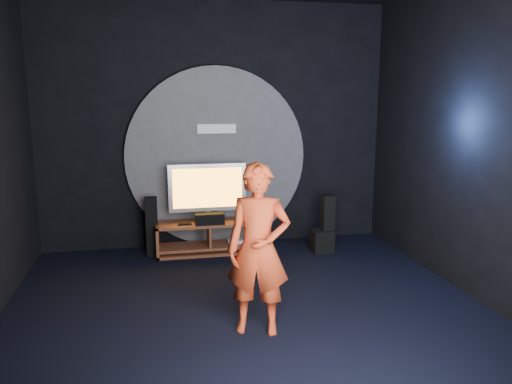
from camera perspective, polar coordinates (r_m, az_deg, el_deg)
floor at (r=5.28m, az=-0.88°, el=-13.60°), size 5.00×5.00×0.00m
back_wall at (r=7.28m, az=-4.64°, el=7.51°), size 5.00×0.04×3.50m
front_wall at (r=2.43m, az=10.13°, el=-0.06°), size 5.00×0.04×3.50m
right_wall at (r=5.82m, az=24.15°, el=5.65°), size 0.04×5.00×3.50m
wall_disc_panel at (r=7.27m, az=-4.53°, el=3.95°), size 2.60×0.11×2.60m
media_console at (r=7.09m, az=-5.35°, el=-5.39°), size 1.47×0.45×0.45m
tv at (r=6.99m, az=-5.57°, el=0.25°), size 1.08×0.22×0.81m
center_speaker at (r=6.86m, az=-5.32°, el=-3.09°), size 0.40×0.15×0.15m
remote at (r=6.88m, az=-8.12°, el=-3.68°), size 0.18×0.05×0.02m
tower_speaker_left at (r=7.05m, az=-11.81°, el=-3.88°), size 0.16×0.18×0.82m
tower_speaker_right at (r=7.14m, az=8.16°, el=-3.56°), size 0.16×0.18×0.82m
subwoofer at (r=7.18m, az=7.54°, el=-5.52°), size 0.29×0.29×0.32m
player at (r=4.62m, az=0.27°, el=-6.57°), size 0.67×0.54×1.61m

